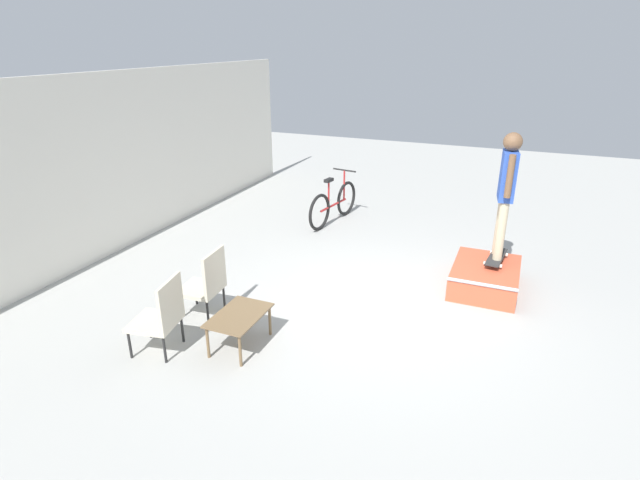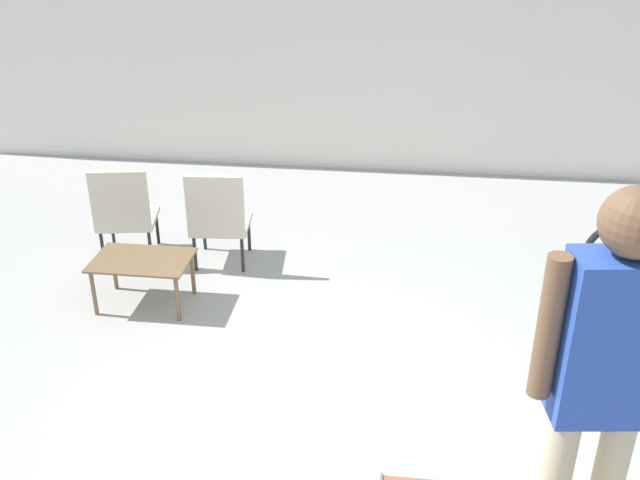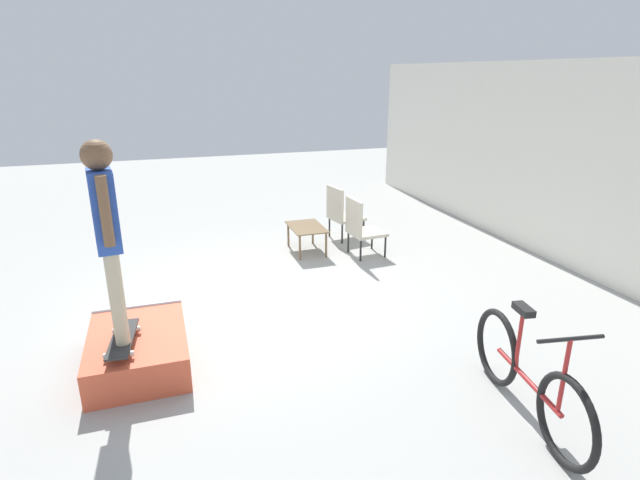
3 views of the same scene
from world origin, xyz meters
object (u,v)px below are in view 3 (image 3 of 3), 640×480
at_px(person_skater, 106,226).
at_px(coffee_table, 307,230).
at_px(skateboard_on_ramp, 123,339).
at_px(patio_chair_left, 342,212).
at_px(bicycle, 528,377).
at_px(skate_ramp_box, 139,350).
at_px(patio_chair_right, 361,226).

bearing_deg(person_skater, coffee_table, 130.04).
bearing_deg(coffee_table, skateboard_on_ramp, -42.55).
xyz_separation_m(patio_chair_left, bicycle, (5.01, -0.21, -0.11)).
xyz_separation_m(skate_ramp_box, skateboard_on_ramp, (0.21, -0.11, 0.26)).
xyz_separation_m(skateboard_on_ramp, patio_chair_right, (-2.46, 3.46, 0.05)).
bearing_deg(patio_chair_right, bicycle, 172.51).
relative_size(person_skater, coffee_table, 2.27).
height_order(skate_ramp_box, skateboard_on_ramp, skateboard_on_ramp).
xyz_separation_m(skateboard_on_ramp, bicycle, (1.64, 3.25, -0.06)).
xyz_separation_m(skate_ramp_box, patio_chair_right, (-2.25, 3.35, 0.31)).
relative_size(coffee_table, bicycle, 0.46).
distance_m(skateboard_on_ramp, person_skater, 1.11).
bearing_deg(person_skater, bicycle, 55.76).
bearing_deg(bicycle, skate_ramp_box, -111.20).
bearing_deg(coffee_table, skate_ramp_box, -43.52).
bearing_deg(patio_chair_right, patio_chair_left, -4.69).
bearing_deg(coffee_table, patio_chair_right, 59.07).
bearing_deg(patio_chair_left, skateboard_on_ramp, 123.58).
bearing_deg(skateboard_on_ramp, skate_ramp_box, 158.92).
xyz_separation_m(skateboard_on_ramp, patio_chair_left, (-3.36, 3.46, 0.05)).
height_order(skateboard_on_ramp, patio_chair_right, patio_chair_right).
distance_m(skate_ramp_box, person_skater, 1.39).
xyz_separation_m(coffee_table, patio_chair_left, (-0.43, 0.77, 0.12)).
distance_m(coffee_table, patio_chair_left, 0.89).
distance_m(skateboard_on_ramp, patio_chair_right, 4.25).
distance_m(person_skater, patio_chair_left, 4.94).
xyz_separation_m(skate_ramp_box, person_skater, (0.21, -0.11, 1.37)).
relative_size(coffee_table, patio_chair_right, 0.86).
bearing_deg(skate_ramp_box, bicycle, 59.38).
bearing_deg(skateboard_on_ramp, patio_chair_left, 140.47).
distance_m(coffee_table, bicycle, 4.61).
height_order(skateboard_on_ramp, coffee_table, skateboard_on_ramp).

